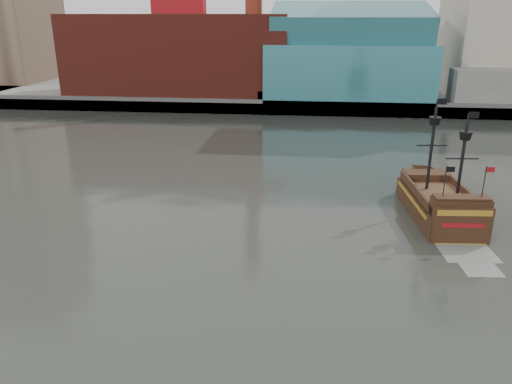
# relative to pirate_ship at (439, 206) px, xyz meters

# --- Properties ---
(ground) EXTENTS (400.00, 400.00, 0.00)m
(ground) POSITION_rel_pirate_ship_xyz_m (-15.29, -16.63, -1.00)
(ground) COLOR #282A25
(ground) RESTS_ON ground
(promenade_far) EXTENTS (220.00, 60.00, 2.00)m
(promenade_far) POSITION_rel_pirate_ship_xyz_m (-15.29, 75.37, 0.00)
(promenade_far) COLOR slate
(promenade_far) RESTS_ON ground
(seawall) EXTENTS (220.00, 1.00, 2.60)m
(seawall) POSITION_rel_pirate_ship_xyz_m (-15.29, 45.87, 0.30)
(seawall) COLOR #4C4C49
(seawall) RESTS_ON ground
(pirate_ship) EXTENTS (5.62, 14.99, 10.99)m
(pirate_ship) POSITION_rel_pirate_ship_xyz_m (0.00, 0.00, 0.00)
(pirate_ship) COLOR black
(pirate_ship) RESTS_ON ground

